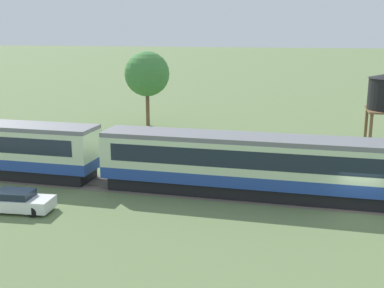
# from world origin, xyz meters

# --- Properties ---
(ground_plane) EXTENTS (600.00, 600.00, 0.00)m
(ground_plane) POSITION_xyz_m (0.00, 0.00, 0.00)
(ground_plane) COLOR #607547
(passenger_train) EXTENTS (66.55, 3.22, 4.09)m
(passenger_train) POSITION_xyz_m (-6.14, 1.69, 2.27)
(passenger_train) COLOR #234293
(passenger_train) RESTS_ON ground_plane
(railway_track) EXTENTS (131.84, 3.60, 0.04)m
(railway_track) POSITION_xyz_m (-9.60, 1.69, 0.01)
(railway_track) COLOR #665B51
(railway_track) RESTS_ON ground_plane
(parked_car_white) EXTENTS (4.53, 2.17, 1.31)m
(parked_car_white) POSITION_xyz_m (-20.40, -4.76, 0.63)
(parked_car_white) COLOR white
(parked_car_white) RESTS_ON ground_plane
(yard_tree_0) EXTENTS (5.17, 5.17, 8.62)m
(yard_tree_0) POSITION_xyz_m (-21.64, 23.40, 6.01)
(yard_tree_0) COLOR brown
(yard_tree_0) RESTS_ON ground_plane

